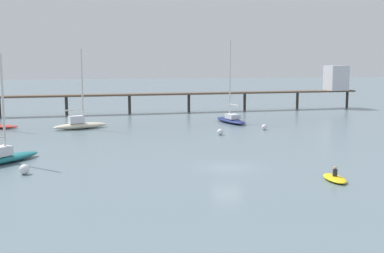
{
  "coord_description": "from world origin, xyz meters",
  "views": [
    {
      "loc": [
        -11.09,
        -40.09,
        9.34
      ],
      "look_at": [
        0.0,
        15.81,
        1.5
      ],
      "focal_mm": 45.67,
      "sensor_mm": 36.0,
      "label": 1
    }
  ],
  "objects_px": {
    "sailboat_navy": "(231,118)",
    "mooring_buoy_near": "(264,127)",
    "pier": "(250,86)",
    "sailboat_cream": "(80,123)",
    "sailboat_teal": "(1,156)",
    "dinghy_yellow": "(335,178)",
    "mooring_buoy_far": "(220,132)",
    "mooring_buoy_inner": "(24,169)"
  },
  "relations": [
    {
      "from": "sailboat_navy",
      "to": "mooring_buoy_near",
      "type": "bearing_deg",
      "value": -73.27
    },
    {
      "from": "pier",
      "to": "sailboat_cream",
      "type": "height_order",
      "value": "sailboat_cream"
    },
    {
      "from": "sailboat_teal",
      "to": "mooring_buoy_near",
      "type": "xyz_separation_m",
      "value": [
        30.63,
        15.66,
        -0.31
      ]
    },
    {
      "from": "sailboat_navy",
      "to": "pier",
      "type": "bearing_deg",
      "value": 63.56
    },
    {
      "from": "dinghy_yellow",
      "to": "mooring_buoy_far",
      "type": "xyz_separation_m",
      "value": [
        -2.94,
        24.16,
        0.18
      ]
    },
    {
      "from": "dinghy_yellow",
      "to": "mooring_buoy_near",
      "type": "height_order",
      "value": "dinghy_yellow"
    },
    {
      "from": "sailboat_cream",
      "to": "mooring_buoy_inner",
      "type": "distance_m",
      "value": 26.51
    },
    {
      "from": "sailboat_cream",
      "to": "mooring_buoy_inner",
      "type": "xyz_separation_m",
      "value": [
        -3.72,
        -26.24,
        -0.34
      ]
    },
    {
      "from": "sailboat_teal",
      "to": "sailboat_cream",
      "type": "relative_size",
      "value": 0.92
    },
    {
      "from": "sailboat_cream",
      "to": "sailboat_navy",
      "type": "bearing_deg",
      "value": 5.65
    },
    {
      "from": "pier",
      "to": "mooring_buoy_far",
      "type": "xyz_separation_m",
      "value": [
        -12.88,
        -27.91,
        -4.06
      ]
    },
    {
      "from": "mooring_buoy_far",
      "to": "sailboat_teal",
      "type": "bearing_deg",
      "value": -152.26
    },
    {
      "from": "mooring_buoy_near",
      "to": "sailboat_cream",
      "type": "bearing_deg",
      "value": 166.59
    },
    {
      "from": "pier",
      "to": "mooring_buoy_inner",
      "type": "bearing_deg",
      "value": -126.88
    },
    {
      "from": "pier",
      "to": "mooring_buoy_inner",
      "type": "height_order",
      "value": "pier"
    },
    {
      "from": "mooring_buoy_far",
      "to": "mooring_buoy_inner",
      "type": "xyz_separation_m",
      "value": [
        -21.03,
        -17.28,
        0.03
      ]
    },
    {
      "from": "mooring_buoy_inner",
      "to": "sailboat_teal",
      "type": "bearing_deg",
      "value": 119.18
    },
    {
      "from": "dinghy_yellow",
      "to": "sailboat_navy",
      "type": "bearing_deg",
      "value": 87.42
    },
    {
      "from": "sailboat_cream",
      "to": "mooring_buoy_far",
      "type": "height_order",
      "value": "sailboat_cream"
    },
    {
      "from": "sailboat_navy",
      "to": "mooring_buoy_far",
      "type": "bearing_deg",
      "value": -112.17
    },
    {
      "from": "pier",
      "to": "mooring_buoy_far",
      "type": "relative_size",
      "value": 99.17
    },
    {
      "from": "pier",
      "to": "sailboat_teal",
      "type": "relative_size",
      "value": 7.74
    },
    {
      "from": "pier",
      "to": "sailboat_navy",
      "type": "xyz_separation_m",
      "value": [
        -8.35,
        -16.79,
        -3.77
      ]
    },
    {
      "from": "dinghy_yellow",
      "to": "mooring_buoy_inner",
      "type": "height_order",
      "value": "dinghy_yellow"
    },
    {
      "from": "mooring_buoy_far",
      "to": "dinghy_yellow",
      "type": "bearing_deg",
      "value": -83.06
    },
    {
      "from": "sailboat_cream",
      "to": "dinghy_yellow",
      "type": "xyz_separation_m",
      "value": [
        20.25,
        -33.12,
        -0.55
      ]
    },
    {
      "from": "sailboat_teal",
      "to": "pier",
      "type": "bearing_deg",
      "value": 47.82
    },
    {
      "from": "mooring_buoy_far",
      "to": "sailboat_navy",
      "type": "bearing_deg",
      "value": 67.83
    },
    {
      "from": "sailboat_cream",
      "to": "mooring_buoy_inner",
      "type": "bearing_deg",
      "value": -98.06
    },
    {
      "from": "sailboat_cream",
      "to": "mooring_buoy_far",
      "type": "relative_size",
      "value": 13.96
    },
    {
      "from": "mooring_buoy_near",
      "to": "mooring_buoy_inner",
      "type": "bearing_deg",
      "value": -143.78
    },
    {
      "from": "sailboat_teal",
      "to": "sailboat_cream",
      "type": "bearing_deg",
      "value": 73.37
    },
    {
      "from": "sailboat_navy",
      "to": "mooring_buoy_inner",
      "type": "height_order",
      "value": "sailboat_navy"
    },
    {
      "from": "mooring_buoy_near",
      "to": "sailboat_navy",
      "type": "bearing_deg",
      "value": 106.73
    },
    {
      "from": "dinghy_yellow",
      "to": "mooring_buoy_far",
      "type": "bearing_deg",
      "value": 96.94
    },
    {
      "from": "sailboat_cream",
      "to": "dinghy_yellow",
      "type": "distance_m",
      "value": 38.83
    },
    {
      "from": "sailboat_cream",
      "to": "mooring_buoy_near",
      "type": "height_order",
      "value": "sailboat_cream"
    },
    {
      "from": "sailboat_cream",
      "to": "mooring_buoy_far",
      "type": "bearing_deg",
      "value": -27.36
    },
    {
      "from": "mooring_buoy_inner",
      "to": "dinghy_yellow",
      "type": "bearing_deg",
      "value": -16.02
    },
    {
      "from": "sailboat_cream",
      "to": "mooring_buoy_far",
      "type": "xyz_separation_m",
      "value": [
        17.31,
        -8.96,
        -0.37
      ]
    },
    {
      "from": "pier",
      "to": "mooring_buoy_inner",
      "type": "xyz_separation_m",
      "value": [
        -33.91,
        -45.19,
        -4.03
      ]
    },
    {
      "from": "pier",
      "to": "sailboat_cream",
      "type": "xyz_separation_m",
      "value": [
        -30.19,
        -18.95,
        -3.69
      ]
    }
  ]
}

